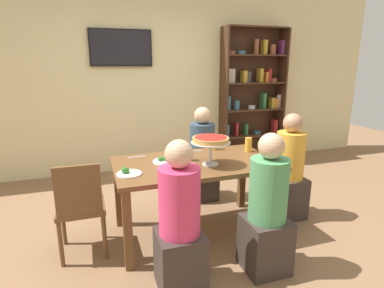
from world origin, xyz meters
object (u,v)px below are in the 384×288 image
object	(u,v)px
chair_head_west	(80,205)
deep_dish_pizza_stand	(211,141)
diner_head_east	(289,174)
salad_plate_spare	(178,176)
beer_glass_amber_tall	(248,145)
beer_glass_amber_short	(213,143)
cutlery_fork_near	(194,151)
dining_table	(195,171)
cutlery_knife_near	(137,157)
diner_near_left	(180,228)
diner_near_right	(267,214)
salad_plate_far_diner	(165,160)
salad_plate_near_diner	(128,173)
diner_far_right	(202,160)
bookshelf	(252,94)
television	(121,48)
water_glass_clear_near	(188,155)

from	to	relation	value
chair_head_west	deep_dish_pizza_stand	size ratio (longest dim) A/B	2.41
diner_head_east	chair_head_west	world-z (taller)	diner_head_east
salad_plate_spare	beer_glass_amber_tall	world-z (taller)	beer_glass_amber_tall
beer_glass_amber_short	cutlery_fork_near	xyz separation A→B (m)	(-0.22, -0.00, -0.07)
dining_table	cutlery_knife_near	world-z (taller)	cutlery_knife_near
diner_near_left	cutlery_knife_near	world-z (taller)	diner_near_left
diner_near_left	diner_near_right	bearing A→B (deg)	-91.39
deep_dish_pizza_stand	beer_glass_amber_short	size ratio (longest dim) A/B	2.48
salad_plate_far_diner	cutlery_fork_near	bearing A→B (deg)	35.02
salad_plate_near_diner	cutlery_knife_near	distance (m)	0.50
salad_plate_near_diner	salad_plate_far_diner	distance (m)	0.45
cutlery_fork_near	deep_dish_pizza_stand	bearing A→B (deg)	89.22
beer_glass_amber_tall	beer_glass_amber_short	xyz separation A→B (m)	(-0.32, 0.19, -0.00)
diner_far_right	chair_head_west	world-z (taller)	diner_far_right
salad_plate_far_diner	beer_glass_amber_tall	distance (m)	0.92
deep_dish_pizza_stand	beer_glass_amber_short	distance (m)	0.55
bookshelf	diner_far_right	xyz separation A→B (m)	(-1.36, -1.26, -0.65)
television	cutlery_fork_near	distance (m)	2.15
diner_head_east	cutlery_knife_near	world-z (taller)	diner_head_east
bookshelf	dining_table	bearing A→B (deg)	-130.23
diner_near_right	salad_plate_near_diner	size ratio (longest dim) A/B	5.42
diner_near_right	cutlery_fork_near	size ratio (longest dim) A/B	6.39
diner_near_left	water_glass_clear_near	bearing A→B (deg)	-21.58
television	salad_plate_near_diner	size ratio (longest dim) A/B	4.19
television	chair_head_west	xyz separation A→B (m)	(-0.64, -2.18, -1.38)
bookshelf	water_glass_clear_near	distance (m)	2.65
water_glass_clear_near	cutlery_knife_near	xyz separation A→B (m)	(-0.45, 0.26, -0.06)
beer_glass_amber_short	water_glass_clear_near	distance (m)	0.48
television	diner_head_east	distance (m)	2.91
salad_plate_spare	beer_glass_amber_tall	size ratio (longest dim) A/B	1.33
diner_near_right	beer_glass_amber_tall	world-z (taller)	diner_near_right
chair_head_west	salad_plate_spare	world-z (taller)	chair_head_west
diner_near_left	diner_far_right	bearing A→B (deg)	-25.86
diner_near_right	cutlery_knife_near	world-z (taller)	diner_near_right
diner_near_left	beer_glass_amber_tall	world-z (taller)	diner_near_left
diner_near_right	diner_near_left	bearing A→B (deg)	88.61
salad_plate_near_diner	beer_glass_amber_tall	bearing A→B (deg)	13.59
diner_near_right	cutlery_fork_near	xyz separation A→B (m)	(-0.24, 1.08, 0.25)
water_glass_clear_near	diner_far_right	bearing A→B (deg)	59.68
deep_dish_pizza_stand	dining_table	bearing A→B (deg)	127.77
salad_plate_spare	salad_plate_near_diner	bearing A→B (deg)	150.24
salad_plate_near_diner	beer_glass_amber_tall	world-z (taller)	beer_glass_amber_tall
cutlery_fork_near	salad_plate_near_diner	bearing A→B (deg)	33.44
diner_near_right	deep_dish_pizza_stand	bearing A→B (deg)	22.37
salad_plate_far_diner	bookshelf	bearing A→B (deg)	44.38
diner_near_right	cutlery_knife_near	xyz separation A→B (m)	(-0.85, 1.06, 0.25)
television	beer_glass_amber_tall	distance (m)	2.45
television	water_glass_clear_near	world-z (taller)	television
dining_table	chair_head_west	xyz separation A→B (m)	(-1.05, -0.07, -0.16)
bookshelf	salad_plate_spare	bearing A→B (deg)	-129.77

